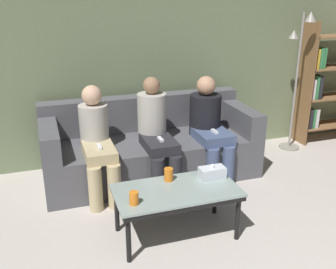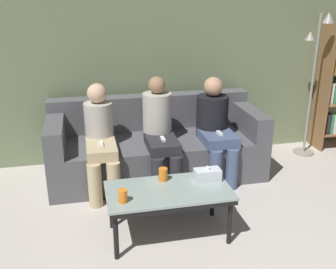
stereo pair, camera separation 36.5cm
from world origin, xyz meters
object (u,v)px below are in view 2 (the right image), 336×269
coffee_table (169,194)px  seated_person_mid_left (160,130)px  cup_near_right (123,196)px  seated_person_left_end (100,137)px  standing_lamp (315,71)px  seated_person_mid_right (215,125)px  tissue_box (207,175)px  cup_near_left (163,174)px  couch (156,147)px

coffee_table → seated_person_mid_left: bearing=82.8°
cup_near_right → seated_person_left_end: bearing=95.4°
standing_lamp → seated_person_mid_right: 1.47m
cup_near_right → tissue_box: (0.74, 0.21, -0.00)m
cup_near_left → seated_person_mid_left: bearing=80.6°
couch → cup_near_right: (-0.51, -1.34, 0.17)m
coffee_table → seated_person_mid_left: (0.12, 0.98, 0.20)m
seated_person_mid_right → cup_near_left: bearing=-131.5°
seated_person_left_end → seated_person_mid_right: (1.22, 0.04, 0.02)m
cup_near_right → seated_person_mid_right: (1.12, 1.13, 0.11)m
seated_person_mid_left → seated_person_left_end: bearing=-178.7°
couch → standing_lamp: standing_lamp is taller
cup_near_right → tissue_box: size_ratio=0.47×
seated_person_mid_left → cup_near_right: bearing=-114.7°
seated_person_mid_left → standing_lamp: bearing=11.4°
coffee_table → cup_near_left: bearing=93.7°
couch → seated_person_mid_right: bearing=-19.0°
cup_near_left → standing_lamp: 2.48m
standing_lamp → couch: bearing=-175.4°
standing_lamp → seated_person_mid_left: 2.05m
standing_lamp → seated_person_mid_right: (-1.35, -0.37, -0.46)m
seated_person_left_end → seated_person_mid_left: seated_person_mid_left is taller
cup_near_right → seated_person_left_end: (-0.10, 1.09, 0.09)m
cup_near_left → seated_person_left_end: 0.93m
standing_lamp → seated_person_mid_right: standing_lamp is taller
cup_near_left → coffee_table: bearing=-86.3°
cup_near_left → seated_person_mid_right: 1.13m
tissue_box → standing_lamp: standing_lamp is taller
coffee_table → standing_lamp: 2.58m
standing_lamp → seated_person_left_end: bearing=-171.0°
couch → coffee_table: 1.22m
standing_lamp → seated_person_mid_right: bearing=-164.8°
seated_person_mid_left → couch: bearing=90.0°
tissue_box → seated_person_left_end: seated_person_left_end is taller
tissue_box → seated_person_mid_left: (-0.23, 0.89, 0.11)m
cup_near_left → cup_near_right: cup_near_left is taller
standing_lamp → seated_person_mid_left: standing_lamp is taller
cup_near_right → standing_lamp: 2.94m
coffee_table → seated_person_left_end: (-0.49, 0.96, 0.19)m
couch → standing_lamp: bearing=4.6°
cup_near_left → seated_person_mid_right: (0.74, 0.84, 0.10)m
tissue_box → seated_person_mid_right: (0.37, 0.92, 0.11)m
coffee_table → seated_person_mid_right: bearing=54.0°
seated_person_left_end → standing_lamp: bearing=9.0°
cup_near_right → seated_person_left_end: size_ratio=0.10×
cup_near_left → tissue_box: tissue_box is taller
cup_near_right → seated_person_mid_left: 1.22m
seated_person_mid_right → standing_lamp: bearing=15.2°
couch → cup_near_right: bearing=-110.7°
coffee_table → seated_person_left_end: bearing=116.7°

